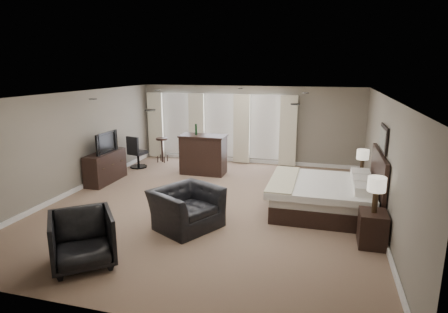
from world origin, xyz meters
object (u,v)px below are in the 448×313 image
(lamp_far, at_px, (362,162))
(dresser, at_px, (106,167))
(tv, at_px, (104,150))
(armchair_far, at_px, (82,237))
(bar_stool_right, at_px, (219,161))
(armchair_near, at_px, (186,202))
(bed, at_px, (325,181))
(nightstand_near, at_px, (372,229))
(bar_stool_left, at_px, (162,150))
(bar_counter, at_px, (203,154))
(desk_chair, at_px, (138,152))
(nightstand_far, at_px, (360,184))
(lamp_near, at_px, (376,195))

(lamp_far, relative_size, dresser, 0.42)
(dresser, relative_size, tv, 1.47)
(armchair_far, xyz_separation_m, bar_stool_right, (0.57, 6.10, -0.15))
(armchair_near, bearing_deg, bed, -30.56)
(bed, relative_size, nightstand_near, 3.53)
(bed, bearing_deg, bar_stool_left, 149.03)
(tv, xyz_separation_m, armchair_near, (3.35, -2.31, -0.38))
(tv, bearing_deg, bar_counter, -57.25)
(bar_counter, bearing_deg, armchair_near, -76.46)
(lamp_far, xyz_separation_m, desk_chair, (-6.78, 0.92, -0.35))
(tv, xyz_separation_m, bar_stool_right, (2.81, 1.91, -0.58))
(nightstand_far, height_order, armchair_near, armchair_near)
(lamp_far, distance_m, bar_stool_left, 6.61)
(dresser, xyz_separation_m, bar_counter, (2.42, 1.55, 0.17))
(bed, relative_size, lamp_near, 3.42)
(bed, height_order, lamp_near, bed)
(dresser, distance_m, bar_stool_left, 2.62)
(nightstand_near, relative_size, armchair_far, 0.65)
(desk_chair, bearing_deg, armchair_near, 143.38)
(lamp_near, height_order, bar_stool_left, lamp_near)
(desk_chair, bearing_deg, bar_counter, -168.12)
(armchair_near, distance_m, armchair_far, 2.17)
(nightstand_near, height_order, bar_stool_right, bar_stool_right)
(bar_stool_right, bearing_deg, dresser, -145.83)
(armchair_near, distance_m, desk_chair, 5.10)
(bed, bearing_deg, bar_stool_right, 140.83)
(bed, bearing_deg, bar_counter, 147.92)
(bed, height_order, bar_stool_right, bed)
(lamp_near, distance_m, tv, 7.25)
(bar_counter, bearing_deg, lamp_near, -39.52)
(bar_counter, xyz_separation_m, bar_stool_right, (0.40, 0.36, -0.26))
(nightstand_far, distance_m, desk_chair, 6.85)
(tv, bearing_deg, dresser, 0.00)
(armchair_far, distance_m, bar_counter, 5.74)
(nightstand_near, bearing_deg, lamp_near, 0.00)
(armchair_near, height_order, bar_stool_left, armchair_near)
(bar_stool_right, bearing_deg, desk_chair, -174.57)
(dresser, distance_m, desk_chair, 1.66)
(lamp_near, distance_m, dresser, 7.27)
(bar_stool_left, distance_m, bar_stool_right, 2.32)
(tv, distance_m, bar_counter, 2.89)
(nightstand_near, relative_size, bar_stool_left, 0.76)
(lamp_far, xyz_separation_m, tv, (-6.92, -0.74, 0.05))
(armchair_far, bearing_deg, bar_stool_left, 64.47)
(nightstand_near, xyz_separation_m, nightstand_far, (0.00, 2.90, -0.04))
(bar_counter, bearing_deg, armchair_far, -91.68)
(bed, height_order, nightstand_far, bed)
(bed, distance_m, bar_stool_right, 4.17)
(bar_stool_right, bearing_deg, bar_counter, -138.11)
(lamp_far, distance_m, dresser, 6.97)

